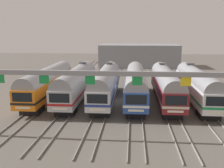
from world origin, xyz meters
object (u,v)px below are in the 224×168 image
at_px(commuter_train_white, 197,84).
at_px(commuter_train_maroon, 166,84).
at_px(commuter_train_stainless, 77,82).
at_px(commuter_train_orange, 48,82).
at_px(commuter_train_blue, 136,83).
at_px(commuter_train_silver, 106,83).
at_px(catenary_gantry, 113,83).

bearing_deg(commuter_train_white, commuter_train_maroon, 180.00).
relative_size(commuter_train_stainless, commuter_train_white, 1.00).
height_order(commuter_train_stainless, commuter_train_white, same).
bearing_deg(commuter_train_orange, commuter_train_stainless, 0.06).
relative_size(commuter_train_blue, commuter_train_white, 1.00).
height_order(commuter_train_maroon, commuter_train_white, same).
bearing_deg(commuter_train_maroon, commuter_train_blue, -179.94).
relative_size(commuter_train_silver, commuter_train_white, 1.00).
bearing_deg(commuter_train_blue, catenary_gantry, -98.91).
bearing_deg(commuter_train_blue, commuter_train_stainless, 179.97).
bearing_deg(commuter_train_silver, commuter_train_white, 0.00).
distance_m(commuter_train_stainless, commuter_train_maroon, 12.70).
bearing_deg(commuter_train_silver, commuter_train_blue, -0.06).
height_order(commuter_train_stainless, catenary_gantry, catenary_gantry).
height_order(commuter_train_orange, commuter_train_blue, same).
distance_m(commuter_train_orange, commuter_train_blue, 12.70).
relative_size(commuter_train_white, catenary_gantry, 0.68).
bearing_deg(commuter_train_orange, commuter_train_maroon, 0.01).
xyz_separation_m(commuter_train_silver, commuter_train_maroon, (8.47, 0.00, 0.00)).
distance_m(commuter_train_silver, commuter_train_maroon, 8.47).
height_order(commuter_train_silver, commuter_train_blue, commuter_train_silver).
distance_m(commuter_train_stainless, commuter_train_blue, 8.47).
distance_m(commuter_train_stainless, catenary_gantry, 15.16).
relative_size(commuter_train_silver, commuter_train_blue, 1.00).
bearing_deg(commuter_train_blue, commuter_train_silver, 179.94).
bearing_deg(commuter_train_blue, commuter_train_white, 0.03).
height_order(commuter_train_blue, commuter_train_maroon, commuter_train_maroon).
bearing_deg(catenary_gantry, commuter_train_stainless, 115.19).
height_order(commuter_train_orange, catenary_gantry, catenary_gantry).
relative_size(commuter_train_stainless, commuter_train_silver, 1.00).
distance_m(commuter_train_orange, commuter_train_silver, 8.47).
bearing_deg(commuter_train_silver, commuter_train_maroon, 0.00).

